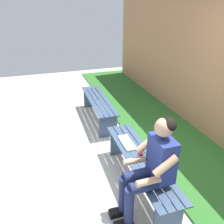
# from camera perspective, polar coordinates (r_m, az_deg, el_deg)

# --- Properties ---
(ground_plane) EXTENTS (10.00, 7.00, 0.04)m
(ground_plane) POSITION_cam_1_polar(r_m,az_deg,el_deg) (4.07, -13.08, -10.57)
(ground_plane) COLOR beige
(grass_strip) EXTENTS (9.00, 1.95, 0.03)m
(grass_strip) POSITION_cam_1_polar(r_m,az_deg,el_deg) (4.74, 15.91, -4.84)
(grass_strip) COLOR #2D6B28
(grass_strip) RESTS_ON ground
(bench_near) EXTENTS (1.82, 0.42, 0.47)m
(bench_near) POSITION_cam_1_polar(r_m,az_deg,el_deg) (3.22, 6.82, -12.52)
(bench_near) COLOR #384C6B
(bench_near) RESTS_ON ground
(bench_far) EXTENTS (1.70, 0.42, 0.47)m
(bench_far) POSITION_cam_1_polar(r_m,az_deg,el_deg) (4.93, -3.33, 1.86)
(bench_far) COLOR #384C6B
(bench_far) RESTS_ON ground
(person_seated) EXTENTS (0.50, 0.69, 1.28)m
(person_seated) POSITION_cam_1_polar(r_m,az_deg,el_deg) (2.64, 9.46, -12.94)
(person_seated) COLOR navy
(person_seated) RESTS_ON ground
(apple) EXTENTS (0.07, 0.07, 0.07)m
(apple) POSITION_cam_1_polar(r_m,az_deg,el_deg) (3.17, 7.09, -9.84)
(apple) COLOR red
(apple) RESTS_ON bench_near
(book_open) EXTENTS (0.42, 0.17, 0.02)m
(book_open) POSITION_cam_1_polar(r_m,az_deg,el_deg) (3.40, 3.67, -7.49)
(book_open) COLOR white
(book_open) RESTS_ON bench_near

